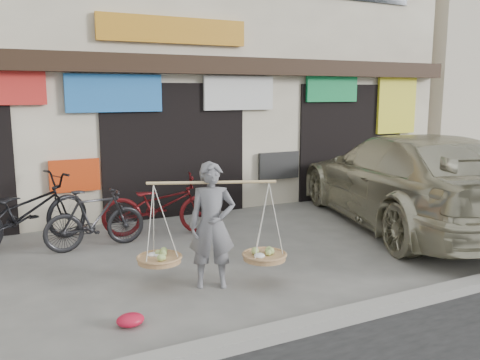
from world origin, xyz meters
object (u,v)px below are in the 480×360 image
bike_0 (24,212)px  bike_2 (160,205)px  street_vendor (212,230)px  bike_1 (95,219)px  suv (408,180)px

bike_0 → bike_2: bike_0 is taller
street_vendor → bike_1: street_vendor is taller
bike_1 → suv: (5.59, -1.21, 0.39)m
street_vendor → bike_1: size_ratio=1.12×
bike_2 → suv: (4.39, -1.50, 0.34)m
bike_0 → suv: size_ratio=0.35×
street_vendor → bike_2: bearing=108.5°
street_vendor → suv: 4.70m
street_vendor → bike_0: (-2.05, 2.95, -0.16)m
bike_2 → street_vendor: bearing=-167.2°
street_vendor → bike_1: bearing=135.6°
street_vendor → bike_0: size_ratio=0.81×
street_vendor → suv: bearing=36.5°
suv → bike_2: bearing=-2.8°
bike_1 → suv: size_ratio=0.25×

